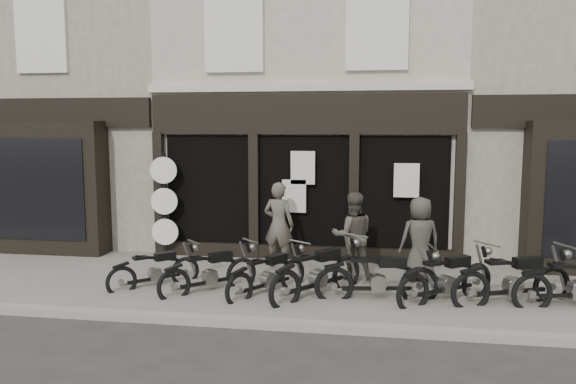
# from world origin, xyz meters

# --- Properties ---
(ground_plane) EXTENTS (90.00, 90.00, 0.00)m
(ground_plane) POSITION_xyz_m (0.00, 0.00, 0.00)
(ground_plane) COLOR #2D2B28
(ground_plane) RESTS_ON ground
(pavement) EXTENTS (30.00, 4.20, 0.12)m
(pavement) POSITION_xyz_m (0.00, 0.90, 0.06)
(pavement) COLOR slate
(pavement) RESTS_ON ground_plane
(kerb) EXTENTS (30.00, 0.25, 0.13)m
(kerb) POSITION_xyz_m (0.00, -1.25, 0.07)
(kerb) COLOR gray
(kerb) RESTS_ON ground_plane
(central_building) EXTENTS (7.30, 6.22, 8.34)m
(central_building) POSITION_xyz_m (0.00, 5.95, 4.08)
(central_building) COLOR beige
(central_building) RESTS_ON ground
(neighbour_left) EXTENTS (5.60, 6.73, 8.34)m
(neighbour_left) POSITION_xyz_m (-6.35, 5.90, 4.04)
(neighbour_left) COLOR #A29B89
(neighbour_left) RESTS_ON ground
(neighbour_right) EXTENTS (5.60, 6.73, 8.34)m
(neighbour_right) POSITION_xyz_m (6.35, 5.90, 4.04)
(neighbour_right) COLOR #A29B89
(neighbour_right) RESTS_ON ground
(motorcycle_0) EXTENTS (1.51, 1.45, 0.90)m
(motorcycle_0) POSITION_xyz_m (-2.55, 0.34, 0.36)
(motorcycle_0) COLOR black
(motorcycle_0) RESTS_ON ground
(motorcycle_1) EXTENTS (1.64, 1.60, 0.99)m
(motorcycle_1) POSITION_xyz_m (-1.41, 0.18, 0.39)
(motorcycle_1) COLOR black
(motorcycle_1) RESTS_ON ground
(motorcycle_2) EXTENTS (1.36, 1.75, 0.96)m
(motorcycle_2) POSITION_xyz_m (-0.31, 0.24, 0.38)
(motorcycle_2) COLOR black
(motorcycle_2) RESTS_ON ground
(motorcycle_3) EXTENTS (1.66, 1.98, 1.12)m
(motorcycle_3) POSITION_xyz_m (0.63, 0.23, 0.44)
(motorcycle_3) COLOR black
(motorcycle_3) RESTS_ON ground
(motorcycle_4) EXTENTS (2.23, 0.66, 1.07)m
(motorcycle_4) POSITION_xyz_m (1.71, 0.16, 0.43)
(motorcycle_4) COLOR black
(motorcycle_4) RESTS_ON ground
(motorcycle_5) EXTENTS (1.89, 1.56, 1.06)m
(motorcycle_5) POSITION_xyz_m (2.92, 0.29, 0.42)
(motorcycle_5) COLOR black
(motorcycle_5) RESTS_ON ground
(motorcycle_6) EXTENTS (2.21, 1.15, 1.11)m
(motorcycle_6) POSITION_xyz_m (4.04, 0.30, 0.44)
(motorcycle_6) COLOR black
(motorcycle_6) RESTS_ON ground
(man_left) EXTENTS (0.76, 0.58, 1.87)m
(man_left) POSITION_xyz_m (-0.44, 2.11, 1.06)
(man_left) COLOR #4F4A41
(man_left) RESTS_ON pavement
(man_centre) EXTENTS (0.96, 0.81, 1.75)m
(man_centre) POSITION_xyz_m (1.19, 1.45, 1.00)
(man_centre) COLOR #474239
(man_centre) RESTS_ON pavement
(man_right) EXTENTS (0.94, 0.76, 1.68)m
(man_right) POSITION_xyz_m (2.52, 1.50, 0.96)
(man_right) COLOR #3D3933
(man_right) RESTS_ON pavement
(advert_sign_post) EXTENTS (0.62, 0.40, 2.56)m
(advert_sign_post) POSITION_xyz_m (-3.22, 2.61, 1.25)
(advert_sign_post) COLOR black
(advert_sign_post) RESTS_ON ground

